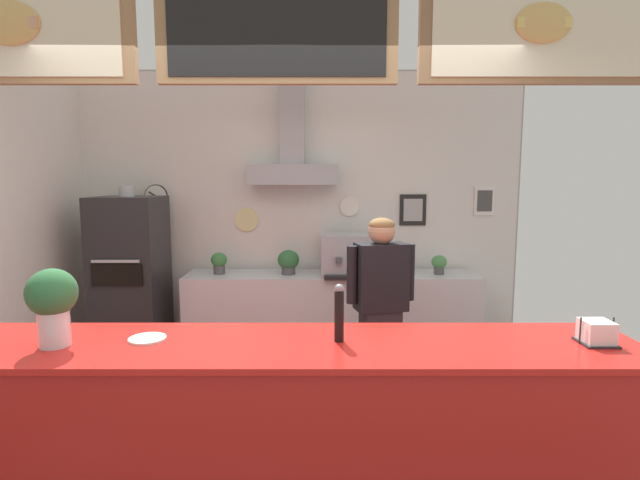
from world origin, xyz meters
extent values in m
cube|color=#9E9E99|center=(0.00, 2.62, 1.46)|extent=(4.63, 0.12, 2.93)
cube|color=silver|center=(0.00, 2.55, 1.46)|extent=(4.59, 0.01, 2.89)
cylinder|color=black|center=(-1.50, 2.54, 1.65)|extent=(0.24, 0.02, 0.24)
cylinder|color=white|center=(-1.50, 2.52, 1.65)|extent=(0.22, 0.01, 0.22)
cube|color=black|center=(-1.53, 2.52, 1.67)|extent=(0.08, 0.01, 0.05)
cylinder|color=beige|center=(-0.55, 2.53, 1.40)|extent=(0.25, 0.02, 0.25)
cylinder|color=white|center=(0.53, 2.53, 1.54)|extent=(0.20, 0.02, 0.20)
cube|color=white|center=(1.94, 2.54, 1.59)|extent=(0.21, 0.02, 0.30)
cube|color=#424242|center=(1.94, 2.53, 1.59)|extent=(0.15, 0.01, 0.22)
cube|color=black|center=(1.20, 2.54, 1.50)|extent=(0.28, 0.02, 0.33)
cube|color=#A4A4A4|center=(1.20, 2.53, 1.50)|extent=(0.20, 0.01, 0.23)
cube|color=#A3A5AD|center=(-0.06, 2.39, 1.87)|extent=(0.90, 0.34, 0.20)
cube|color=#A3A5AD|center=(-0.06, 2.44, 2.42)|extent=(0.24, 0.24, 0.91)
cube|color=#9E754C|center=(-1.34, 0.01, 2.59)|extent=(1.23, 0.05, 0.56)
cube|color=beige|center=(-1.34, -0.02, 2.59)|extent=(1.11, 0.01, 0.49)
ellipsoid|color=#DBAD60|center=(-1.34, -0.03, 2.60)|extent=(0.31, 0.04, 0.22)
cube|color=tan|center=(-1.34, -0.04, 2.60)|extent=(0.30, 0.01, 0.06)
cube|color=#9E754C|center=(0.00, 0.01, 2.59)|extent=(1.23, 0.05, 0.56)
cube|color=black|center=(0.00, -0.02, 2.59)|extent=(1.11, 0.01, 0.49)
cube|color=olive|center=(1.34, 0.01, 2.59)|extent=(1.23, 0.05, 0.56)
cube|color=beige|center=(1.34, -0.02, 2.59)|extent=(1.11, 0.01, 0.49)
ellipsoid|color=#DBAD60|center=(1.34, -0.03, 2.60)|extent=(0.29, 0.04, 0.20)
cube|color=#E5C666|center=(1.34, -0.04, 2.60)|extent=(0.27, 0.01, 0.05)
cube|color=red|center=(0.00, -0.31, 0.50)|extent=(3.48, 0.63, 1.01)
cube|color=red|center=(0.00, -0.31, 1.02)|extent=(3.55, 0.66, 0.03)
cube|color=silver|center=(0.34, 2.22, 0.44)|extent=(2.92, 0.55, 0.88)
cube|color=#9FA1A5|center=(0.34, 2.22, 0.16)|extent=(2.77, 0.50, 0.02)
cube|color=#232326|center=(-1.62, 2.07, 0.83)|extent=(0.61, 0.62, 1.66)
cube|color=black|center=(-1.62, 1.75, 0.96)|extent=(0.46, 0.02, 0.20)
cube|color=#B7BABF|center=(-1.62, 1.73, 1.09)|extent=(0.43, 0.02, 0.02)
cylinder|color=#B7BABF|center=(-1.62, 2.07, 1.71)|extent=(0.14, 0.14, 0.10)
cube|color=#232328|center=(0.68, 1.04, 0.42)|extent=(0.32, 0.26, 0.83)
cube|color=black|center=(0.68, 1.04, 1.09)|extent=(0.42, 0.30, 0.51)
cylinder|color=black|center=(0.90, 1.09, 1.12)|extent=(0.08, 0.08, 0.43)
cylinder|color=black|center=(0.46, 0.99, 1.12)|extent=(0.08, 0.08, 0.43)
sphere|color=tan|center=(0.68, 1.04, 1.44)|extent=(0.20, 0.20, 0.20)
ellipsoid|color=olive|center=(0.68, 1.04, 1.48)|extent=(0.19, 0.19, 0.11)
cube|color=#A3A5AD|center=(0.50, 2.20, 1.08)|extent=(0.55, 0.44, 0.41)
cylinder|color=#4C4C51|center=(0.39, 1.95, 1.06)|extent=(0.06, 0.06, 0.06)
cube|color=black|center=(0.50, 1.94, 0.90)|extent=(0.49, 0.10, 0.04)
sphere|color=black|center=(0.67, 1.96, 1.16)|extent=(0.04, 0.04, 0.04)
cylinder|color=#4C4C51|center=(-0.79, 2.21, 0.92)|extent=(0.11, 0.11, 0.09)
ellipsoid|color=#387A3D|center=(-0.79, 2.21, 1.02)|extent=(0.16, 0.16, 0.14)
cylinder|color=#4C4C51|center=(-0.10, 2.19, 0.92)|extent=(0.14, 0.14, 0.07)
ellipsoid|color=#2D6638|center=(-0.10, 2.19, 1.03)|extent=(0.21, 0.21, 0.19)
cylinder|color=#4C4C51|center=(1.40, 2.19, 0.92)|extent=(0.10, 0.10, 0.07)
ellipsoid|color=#47894C|center=(1.40, 2.19, 1.00)|extent=(0.15, 0.15, 0.14)
cylinder|color=beige|center=(1.08, 2.23, 0.92)|extent=(0.10, 0.10, 0.07)
ellipsoid|color=#47894C|center=(1.08, 2.23, 1.00)|extent=(0.14, 0.14, 0.12)
cylinder|color=black|center=(0.31, -0.29, 1.16)|extent=(0.05, 0.05, 0.25)
sphere|color=gray|center=(0.31, -0.29, 1.30)|extent=(0.04, 0.04, 0.04)
cylinder|color=silver|center=(-1.04, -0.35, 1.13)|extent=(0.14, 0.14, 0.18)
cylinder|color=gray|center=(-1.04, -0.35, 1.07)|extent=(0.13, 0.13, 0.06)
ellipsoid|color=#2D6638|center=(-1.04, -0.35, 1.30)|extent=(0.23, 0.23, 0.23)
cylinder|color=white|center=(-0.63, -0.27, 1.05)|extent=(0.18, 0.18, 0.01)
cube|color=#262628|center=(1.55, -0.32, 1.04)|extent=(0.16, 0.16, 0.01)
cylinder|color=#262628|center=(1.47, -0.32, 1.10)|extent=(0.01, 0.01, 0.13)
cylinder|color=#262628|center=(1.63, -0.32, 1.10)|extent=(0.01, 0.01, 0.13)
cube|color=white|center=(1.55, -0.32, 1.10)|extent=(0.13, 0.13, 0.11)
camera|label=1|loc=(0.22, -2.59, 1.83)|focal=27.43mm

